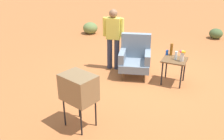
{
  "coord_description": "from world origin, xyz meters",
  "views": [
    {
      "loc": [
        1.64,
        -5.76,
        2.86
      ],
      "look_at": [
        -0.38,
        -1.3,
        0.65
      ],
      "focal_mm": 40.37,
      "sensor_mm": 36.0,
      "label": 1
    }
  ],
  "objects_px": {
    "bottle_short_clear": "(176,55)",
    "flower_vase": "(182,55)",
    "side_table": "(174,63)",
    "tv_on_stand": "(79,88)",
    "armchair": "(135,57)",
    "soda_can_blue": "(167,53)",
    "bottle_tall_amber": "(171,49)",
    "person_standing": "(113,36)"
  },
  "relations": [
    {
      "from": "side_table",
      "to": "soda_can_blue",
      "type": "height_order",
      "value": "soda_can_blue"
    },
    {
      "from": "armchair",
      "to": "soda_can_blue",
      "type": "relative_size",
      "value": 8.69
    },
    {
      "from": "side_table",
      "to": "soda_can_blue",
      "type": "bearing_deg",
      "value": 138.12
    },
    {
      "from": "armchair",
      "to": "soda_can_blue",
      "type": "xyz_separation_m",
      "value": [
        0.78,
        0.15,
        0.19
      ]
    },
    {
      "from": "armchair",
      "to": "tv_on_stand",
      "type": "relative_size",
      "value": 1.03
    },
    {
      "from": "tv_on_stand",
      "to": "bottle_tall_amber",
      "type": "relative_size",
      "value": 3.43
    },
    {
      "from": "person_standing",
      "to": "flower_vase",
      "type": "height_order",
      "value": "person_standing"
    },
    {
      "from": "armchair",
      "to": "flower_vase",
      "type": "distance_m",
      "value": 1.22
    },
    {
      "from": "soda_can_blue",
      "to": "armchair",
      "type": "bearing_deg",
      "value": -168.85
    },
    {
      "from": "armchair",
      "to": "bottle_tall_amber",
      "type": "height_order",
      "value": "armchair"
    },
    {
      "from": "side_table",
      "to": "person_standing",
      "type": "distance_m",
      "value": 1.76
    },
    {
      "from": "soda_can_blue",
      "to": "tv_on_stand",
      "type": "bearing_deg",
      "value": -109.4
    },
    {
      "from": "side_table",
      "to": "tv_on_stand",
      "type": "relative_size",
      "value": 0.61
    },
    {
      "from": "bottle_short_clear",
      "to": "flower_vase",
      "type": "xyz_separation_m",
      "value": [
        0.15,
        -0.05,
        0.05
      ]
    },
    {
      "from": "armchair",
      "to": "tv_on_stand",
      "type": "distance_m",
      "value": 2.51
    },
    {
      "from": "bottle_tall_amber",
      "to": "bottle_short_clear",
      "type": "xyz_separation_m",
      "value": [
        0.16,
        -0.23,
        -0.05
      ]
    },
    {
      "from": "flower_vase",
      "to": "soda_can_blue",
      "type": "bearing_deg",
      "value": 147.21
    },
    {
      "from": "soda_can_blue",
      "to": "bottle_short_clear",
      "type": "bearing_deg",
      "value": -39.52
    },
    {
      "from": "side_table",
      "to": "bottle_short_clear",
      "type": "height_order",
      "value": "bottle_short_clear"
    },
    {
      "from": "armchair",
      "to": "bottle_tall_amber",
      "type": "bearing_deg",
      "value": 11.16
    },
    {
      "from": "bottle_tall_amber",
      "to": "flower_vase",
      "type": "distance_m",
      "value": 0.42
    },
    {
      "from": "bottle_short_clear",
      "to": "side_table",
      "type": "bearing_deg",
      "value": -177.69
    },
    {
      "from": "armchair",
      "to": "flower_vase",
      "type": "xyz_separation_m",
      "value": [
        1.19,
        -0.11,
        0.28
      ]
    },
    {
      "from": "tv_on_stand",
      "to": "flower_vase",
      "type": "distance_m",
      "value": 2.73
    },
    {
      "from": "person_standing",
      "to": "tv_on_stand",
      "type": "bearing_deg",
      "value": -78.67
    },
    {
      "from": "bottle_tall_amber",
      "to": "soda_can_blue",
      "type": "height_order",
      "value": "bottle_tall_amber"
    },
    {
      "from": "side_table",
      "to": "bottle_short_clear",
      "type": "distance_m",
      "value": 0.19
    },
    {
      "from": "soda_can_blue",
      "to": "flower_vase",
      "type": "relative_size",
      "value": 0.46
    },
    {
      "from": "soda_can_blue",
      "to": "bottle_short_clear",
      "type": "distance_m",
      "value": 0.34
    },
    {
      "from": "person_standing",
      "to": "soda_can_blue",
      "type": "xyz_separation_m",
      "value": [
        1.46,
        0.0,
        -0.25
      ]
    },
    {
      "from": "armchair",
      "to": "bottle_tall_amber",
      "type": "xyz_separation_m",
      "value": [
        0.87,
        0.17,
        0.28
      ]
    },
    {
      "from": "armchair",
      "to": "tv_on_stand",
      "type": "height_order",
      "value": "armchair"
    },
    {
      "from": "side_table",
      "to": "tv_on_stand",
      "type": "xyz_separation_m",
      "value": [
        -1.17,
        -2.43,
        0.25
      ]
    },
    {
      "from": "soda_can_blue",
      "to": "flower_vase",
      "type": "height_order",
      "value": "flower_vase"
    },
    {
      "from": "soda_can_blue",
      "to": "bottle_short_clear",
      "type": "height_order",
      "value": "bottle_short_clear"
    },
    {
      "from": "armchair",
      "to": "bottle_short_clear",
      "type": "relative_size",
      "value": 5.3
    },
    {
      "from": "bottle_tall_amber",
      "to": "tv_on_stand",
      "type": "bearing_deg",
      "value": -111.07
    },
    {
      "from": "tv_on_stand",
      "to": "soda_can_blue",
      "type": "distance_m",
      "value": 2.81
    },
    {
      "from": "side_table",
      "to": "flower_vase",
      "type": "distance_m",
      "value": 0.3
    },
    {
      "from": "armchair",
      "to": "side_table",
      "type": "relative_size",
      "value": 1.69
    },
    {
      "from": "side_table",
      "to": "armchair",
      "type": "bearing_deg",
      "value": 176.54
    },
    {
      "from": "flower_vase",
      "to": "side_table",
      "type": "bearing_deg",
      "value": 163.82
    }
  ]
}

